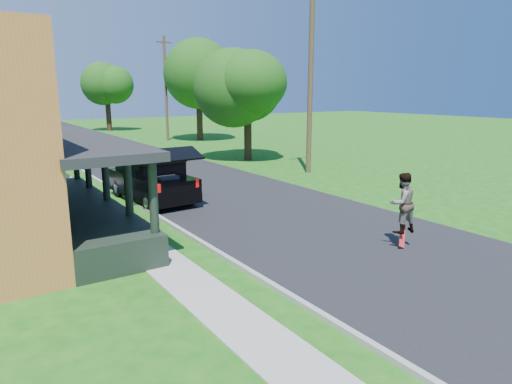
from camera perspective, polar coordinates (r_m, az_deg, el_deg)
ground at (r=14.82m, az=11.32°, el=-5.93°), size 140.00×140.00×0.00m
street at (r=31.89m, az=-14.72°, el=3.75°), size 8.00×120.00×0.02m
curb at (r=30.86m, az=-21.85°, el=2.98°), size 0.15×120.00×0.12m
sidewalk at (r=30.60m, az=-24.69°, el=2.66°), size 1.30×120.00×0.03m
black_suv at (r=20.00m, az=-12.89°, el=1.60°), size 2.38×5.46×2.49m
skateboarder at (r=14.18m, az=17.79°, el=-1.31°), size 0.96×0.79×1.82m
skateboard at (r=14.45m, az=17.81°, el=-5.28°), size 0.53×0.35×0.68m
tree_right_near at (r=31.14m, az=-1.14°, el=12.98°), size 6.22×5.96×7.56m
tree_right_mid at (r=44.36m, az=-7.30°, el=14.96°), size 6.89×6.72×10.02m
tree_right_far at (r=57.51m, az=-18.26°, el=12.93°), size 5.94×5.66×8.55m
utility_pole_near at (r=26.33m, az=6.86°, el=15.07°), size 1.80×0.31×11.36m
utility_pole_far at (r=44.65m, az=-11.22°, el=12.67°), size 1.55×0.31×9.59m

